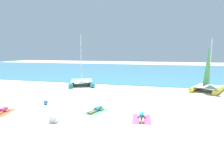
% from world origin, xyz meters
% --- Properties ---
extents(ground_plane, '(120.00, 120.00, 0.00)m').
position_xyz_m(ground_plane, '(0.00, 10.00, 0.00)').
color(ground_plane, beige).
extents(ocean_water, '(120.00, 40.00, 0.05)m').
position_xyz_m(ocean_water, '(0.00, 31.91, 0.03)').
color(ocean_water, teal).
rests_on(ocean_water, ground).
extents(sailboat_teal, '(4.61, 5.46, 6.07)m').
position_xyz_m(sailboat_teal, '(-5.35, 10.67, 0.90)').
color(sailboat_teal, teal).
rests_on(sailboat_teal, ground).
extents(sailboat_yellow, '(4.02, 4.83, 5.39)m').
position_xyz_m(sailboat_yellow, '(8.74, 10.71, 0.80)').
color(sailboat_yellow, yellow).
rests_on(sailboat_yellow, ground).
extents(towel_left, '(1.53, 2.11, 0.01)m').
position_xyz_m(towel_left, '(-5.85, -1.20, 0.01)').
color(towel_left, '#EA5933').
rests_on(towel_left, ground).
extents(sunbather_left, '(0.76, 1.55, 0.30)m').
position_xyz_m(sunbather_left, '(-5.87, -1.14, 0.13)').
color(sunbather_left, '#D83372').
rests_on(sunbather_left, towel_left).
extents(towel_middle, '(1.56, 2.12, 0.01)m').
position_xyz_m(towel_middle, '(0.15, 0.84, 0.01)').
color(towel_middle, '#4CB266').
rests_on(towel_middle, ground).
extents(sunbather_middle, '(0.79, 1.55, 0.30)m').
position_xyz_m(sunbather_middle, '(0.16, 0.91, 0.13)').
color(sunbather_middle, '#268CCC').
rests_on(sunbather_middle, towel_middle).
extents(towel_right, '(1.34, 2.03, 0.01)m').
position_xyz_m(towel_right, '(3.36, 0.11, 0.01)').
color(towel_right, '#D84C99').
rests_on(towel_right, ground).
extents(sunbather_right, '(0.61, 1.57, 0.30)m').
position_xyz_m(sunbather_right, '(3.35, 0.17, 0.13)').
color(sunbather_right, '#268CCC').
rests_on(sunbather_right, towel_right).
extents(beach_ball, '(0.35, 0.35, 0.35)m').
position_xyz_m(beach_ball, '(-4.26, 1.50, 0.17)').
color(beach_ball, '#337FE5').
rests_on(beach_ball, ground).
extents(cooler_box, '(0.50, 0.36, 0.36)m').
position_xyz_m(cooler_box, '(-1.48, -1.82, 0.18)').
color(cooler_box, white).
rests_on(cooler_box, ground).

